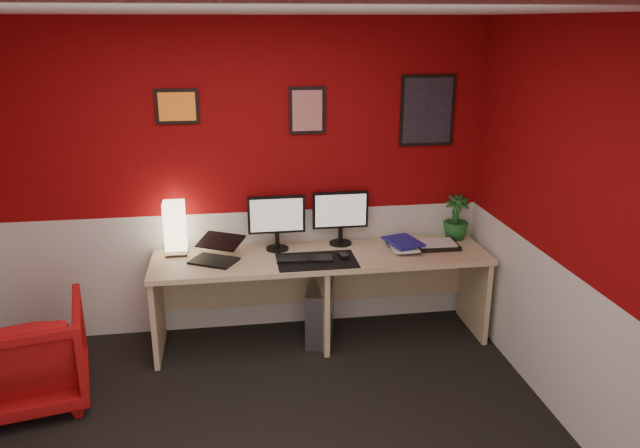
{
  "coord_description": "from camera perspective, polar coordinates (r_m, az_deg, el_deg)",
  "views": [
    {
      "loc": [
        -0.04,
        -3.04,
        2.46
      ],
      "look_at": [
        0.6,
        1.21,
        1.05
      ],
      "focal_mm": 34.86,
      "sensor_mm": 36.0,
      "label": 1
    }
  ],
  "objects": [
    {
      "name": "mouse",
      "position": [
        4.74,
        2.17,
        -2.93
      ],
      "size": [
        0.07,
        0.11,
        0.03
      ],
      "primitive_type": "cube",
      "rotation": [
        0.0,
        0.0,
        0.1
      ],
      "color": "black",
      "rests_on": "desk_mat"
    },
    {
      "name": "desk",
      "position": [
        4.96,
        0.13,
        -6.8
      ],
      "size": [
        2.6,
        0.65,
        0.73
      ],
      "primitive_type": "cube",
      "color": "#CDB383",
      "rests_on": "ground"
    },
    {
      "name": "laptop",
      "position": [
        4.71,
        -9.78,
        -2.21
      ],
      "size": [
        0.4,
        0.36,
        0.22
      ],
      "primitive_type": "cube",
      "rotation": [
        0.0,
        0.0,
        -0.51
      ],
      "color": "black",
      "rests_on": "desk"
    },
    {
      "name": "wall_right",
      "position": [
        3.85,
        23.97,
        -1.72
      ],
      "size": [
        0.01,
        3.5,
        2.5
      ],
      "primitive_type": "cube",
      "color": "maroon",
      "rests_on": "ground"
    },
    {
      "name": "armchair",
      "position": [
        4.64,
        -25.35,
        -10.83
      ],
      "size": [
        0.88,
        0.89,
        0.69
      ],
      "primitive_type": "imported",
      "rotation": [
        0.0,
        0.0,
        3.35
      ],
      "color": "#AA1617",
      "rests_on": "ground"
    },
    {
      "name": "ceiling",
      "position": [
        3.04,
        -8.25,
        18.79
      ],
      "size": [
        4.0,
        3.5,
        0.01
      ],
      "primitive_type": "cube",
      "color": "white",
      "rests_on": "ground"
    },
    {
      "name": "wainscot_back",
      "position": [
        5.17,
        -7.52,
        -4.26
      ],
      "size": [
        4.0,
        0.01,
        1.0
      ],
      "primitive_type": "cube",
      "color": "silver",
      "rests_on": "ground"
    },
    {
      "name": "shoji_lamp",
      "position": [
        4.9,
        -13.15,
        -0.5
      ],
      "size": [
        0.16,
        0.16,
        0.4
      ],
      "primitive_type": "cube",
      "color": "#FFE5B2",
      "rests_on": "desk"
    },
    {
      "name": "book_middle",
      "position": [
        4.9,
        6.51,
        -2.11
      ],
      "size": [
        0.23,
        0.3,
        0.02
      ],
      "primitive_type": "imported",
      "rotation": [
        0.0,
        0.0,
        -0.07
      ],
      "color": "silver",
      "rests_on": "book_bottom"
    },
    {
      "name": "zen_tray",
      "position": [
        5.06,
        10.57,
        -1.93
      ],
      "size": [
        0.36,
        0.26,
        0.03
      ],
      "primitive_type": "cube",
      "rotation": [
        0.0,
        0.0,
        -0.03
      ],
      "color": "black",
      "rests_on": "desk"
    },
    {
      "name": "keyboard",
      "position": [
        4.7,
        -1.43,
        -3.19
      ],
      "size": [
        0.43,
        0.17,
        0.02
      ],
      "primitive_type": "cube",
      "rotation": [
        0.0,
        0.0,
        -0.07
      ],
      "color": "black",
      "rests_on": "desk_mat"
    },
    {
      "name": "art_right",
      "position": [
        5.07,
        9.82,
        10.23
      ],
      "size": [
        0.44,
        0.02,
        0.56
      ],
      "primitive_type": "cube",
      "color": "black",
      "rests_on": "wall_back"
    },
    {
      "name": "monitor_left",
      "position": [
        4.85,
        -4.01,
        0.87
      ],
      "size": [
        0.45,
        0.06,
        0.58
      ],
      "primitive_type": "cube",
      "color": "black",
      "rests_on": "desk"
    },
    {
      "name": "wainscot_right",
      "position": [
        4.15,
        22.57,
        -11.53
      ],
      "size": [
        0.01,
        3.5,
        1.0
      ],
      "primitive_type": "cube",
      "color": "silver",
      "rests_on": "ground"
    },
    {
      "name": "book_top",
      "position": [
        4.89,
        6.46,
        -1.85
      ],
      "size": [
        0.3,
        0.36,
        0.03
      ],
      "primitive_type": "imported",
      "rotation": [
        0.0,
        0.0,
        0.25
      ],
      "color": "navy",
      "rests_on": "book_middle"
    },
    {
      "name": "wall_back",
      "position": [
        4.94,
        -7.88,
        3.83
      ],
      "size": [
        4.0,
        0.01,
        2.5
      ],
      "primitive_type": "cube",
      "color": "maroon",
      "rests_on": "ground"
    },
    {
      "name": "art_left",
      "position": [
        4.82,
        -12.98,
        10.48
      ],
      "size": [
        0.32,
        0.02,
        0.26
      ],
      "primitive_type": "cube",
      "color": "orange",
      "rests_on": "wall_back"
    },
    {
      "name": "pc_tower",
      "position": [
        5.04,
        -0.0,
        -8.12
      ],
      "size": [
        0.3,
        0.48,
        0.45
      ],
      "primitive_type": "cube",
      "rotation": [
        0.0,
        0.0,
        -0.22
      ],
      "color": "#99999E",
      "rests_on": "ground"
    },
    {
      "name": "art_center",
      "position": [
        4.86,
        -1.19,
        10.38
      ],
      "size": [
        0.28,
        0.02,
        0.36
      ],
      "primitive_type": "cube",
      "color": "red",
      "rests_on": "wall_back"
    },
    {
      "name": "potted_plant",
      "position": [
        5.23,
        12.39,
        0.57
      ],
      "size": [
        0.25,
        0.25,
        0.37
      ],
      "primitive_type": "imported",
      "rotation": [
        0.0,
        0.0,
        -0.24
      ],
      "color": "#19591E",
      "rests_on": "desk"
    },
    {
      "name": "desk_mat",
      "position": [
        4.69,
        -0.3,
        -3.38
      ],
      "size": [
        0.6,
        0.38,
        0.01
      ],
      "primitive_type": "cube",
      "color": "black",
      "rests_on": "desk"
    },
    {
      "name": "book_bottom",
      "position": [
        4.95,
        6.75,
        -2.23
      ],
      "size": [
        0.26,
        0.32,
        0.03
      ],
      "primitive_type": "imported",
      "rotation": [
        0.0,
        0.0,
        0.2
      ],
      "color": "navy",
      "rests_on": "desk"
    },
    {
      "name": "monitor_right",
      "position": [
        4.96,
        1.92,
        1.31
      ],
      "size": [
        0.45,
        0.06,
        0.58
      ],
      "primitive_type": "cube",
      "color": "black",
      "rests_on": "desk"
    }
  ]
}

